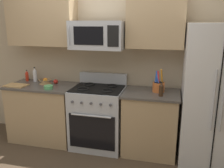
{
  "coord_description": "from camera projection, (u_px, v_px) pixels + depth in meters",
  "views": [
    {
      "loc": [
        1.02,
        -2.61,
        1.87
      ],
      "look_at": [
        0.25,
        0.49,
        1.03
      ],
      "focal_mm": 38.31,
      "sensor_mm": 36.0,
      "label": 1
    }
  ],
  "objects": [
    {
      "name": "bottle_soy",
      "position": [
        161.0,
        90.0,
        3.14
      ],
      "size": [
        0.06,
        0.06,
        0.2
      ],
      "color": "#382314",
      "rests_on": "counter_right"
    },
    {
      "name": "bottle_hot_sauce",
      "position": [
        27.0,
        76.0,
        3.97
      ],
      "size": [
        0.05,
        0.05,
        0.18
      ],
      "color": "red",
      "rests_on": "counter_left"
    },
    {
      "name": "bottle_vinegar",
      "position": [
        35.0,
        75.0,
        3.92
      ],
      "size": [
        0.06,
        0.06,
        0.24
      ],
      "color": "silver",
      "rests_on": "counter_left"
    },
    {
      "name": "refrigerator",
      "position": [
        213.0,
        96.0,
        3.12
      ],
      "size": [
        0.78,
        0.74,
        1.85
      ],
      "color": "silver",
      "rests_on": "ground"
    },
    {
      "name": "prep_bowl",
      "position": [
        48.0,
        87.0,
        3.51
      ],
      "size": [
        0.13,
        0.13,
        0.05
      ],
      "color": "#59AD66",
      "rests_on": "counter_left"
    },
    {
      "name": "apple_loose",
      "position": [
        56.0,
        82.0,
        3.79
      ],
      "size": [
        0.07,
        0.07,
        0.07
      ],
      "primitive_type": "sphere",
      "color": "red",
      "rests_on": "counter_left"
    },
    {
      "name": "counter_left",
      "position": [
        44.0,
        112.0,
        3.84
      ],
      "size": [
        1.05,
        0.63,
        0.91
      ],
      "color": "tan",
      "rests_on": "ground"
    },
    {
      "name": "range_oven",
      "position": [
        98.0,
        116.0,
        3.62
      ],
      "size": [
        0.76,
        0.67,
        1.09
      ],
      "color": "#B2B5BA",
      "rests_on": "ground"
    },
    {
      "name": "upper_cabinets_right",
      "position": [
        156.0,
        21.0,
        3.24
      ],
      "size": [
        0.77,
        0.34,
        0.74
      ],
      "color": "tan"
    },
    {
      "name": "utensil_crock",
      "position": [
        158.0,
        86.0,
        3.34
      ],
      "size": [
        0.17,
        0.17,
        0.33
      ],
      "color": "#D1662D",
      "rests_on": "counter_right"
    },
    {
      "name": "cutting_board",
      "position": [
        16.0,
        85.0,
        3.67
      ],
      "size": [
        0.34,
        0.24,
        0.02
      ],
      "primitive_type": "cube",
      "rotation": [
        0.0,
        0.0,
        -0.06
      ],
      "color": "tan",
      "rests_on": "counter_left"
    },
    {
      "name": "upper_cabinets_left",
      "position": [
        42.0,
        21.0,
        3.63
      ],
      "size": [
        1.04,
        0.34,
        0.74
      ],
      "color": "tan"
    },
    {
      "name": "counter_right",
      "position": [
        150.0,
        123.0,
        3.44
      ],
      "size": [
        0.78,
        0.63,
        0.91
      ],
      "color": "tan",
      "rests_on": "ground"
    },
    {
      "name": "wall_back",
      "position": [
        105.0,
        59.0,
        3.77
      ],
      "size": [
        8.0,
        0.1,
        2.6
      ],
      "primitive_type": "cube",
      "color": "tan",
      "rests_on": "ground"
    },
    {
      "name": "ground_plane",
      "position": [
        85.0,
        167.0,
        3.16
      ],
      "size": [
        16.0,
        16.0,
        0.0
      ],
      "primitive_type": "plane",
      "color": "#473828"
    },
    {
      "name": "fruit_basket",
      "position": [
        45.0,
        81.0,
        3.79
      ],
      "size": [
        0.2,
        0.2,
        0.09
      ],
      "color": "#9E7A4C",
      "rests_on": "counter_left"
    },
    {
      "name": "microwave",
      "position": [
        98.0,
        35.0,
        3.34
      ],
      "size": [
        0.75,
        0.44,
        0.39
      ],
      "color": "#B2B5BA"
    }
  ]
}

